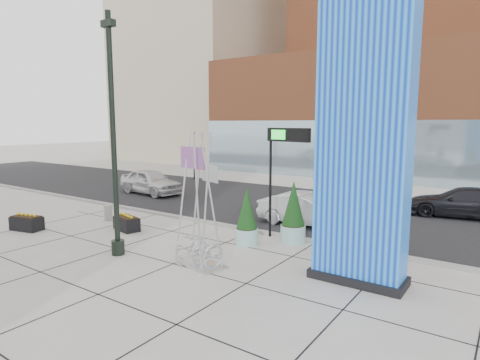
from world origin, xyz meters
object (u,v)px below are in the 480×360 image
Objects in this scene: blue_pylon at (364,132)px; public_art_sculpture at (199,230)px; car_white_west at (151,182)px; car_silver_mid at (307,210)px; lamp_post at (114,159)px; overhead_street_sign at (288,144)px; concrete_bollard at (108,213)px.

public_art_sculpture is (-4.92, -1.63, -3.34)m from blue_pylon.
car_white_west is 12.51m from car_silver_mid.
blue_pylon is at bearing -106.96° from car_white_west.
overhead_street_sign is at bearing 51.49° from lamp_post.
car_silver_mid is (8.52, 4.61, 0.37)m from concrete_bollard.
blue_pylon is at bearing 31.51° from public_art_sculpture.
lamp_post is 9.06m from car_silver_mid.
lamp_post is 1.73× the size of car_white_west.
concrete_bollard is 0.17× the size of car_silver_mid.
blue_pylon is at bearing -19.05° from overhead_street_sign.
overhead_street_sign is at bearing 13.52° from concrete_bollard.
overhead_street_sign is at bearing 89.94° from public_art_sculpture.
public_art_sculpture is 8.11m from concrete_bollard.
overhead_street_sign is (-3.90, 2.70, -0.59)m from blue_pylon.
concrete_bollard is 9.71m from overhead_street_sign.
car_silver_mid is at bearing 111.67° from overhead_street_sign.
blue_pylon is 12.19× the size of concrete_bollard.
car_silver_mid is (-4.16, 5.20, -3.77)m from blue_pylon.
lamp_post is 3.98m from public_art_sculpture.
car_white_west is at bearing 176.94° from overhead_street_sign.
blue_pylon is 1.90× the size of car_white_west.
car_white_west is (-12.65, 4.29, -3.10)m from overhead_street_sign.
blue_pylon reaches higher than overhead_street_sign.
lamp_post is 1.88× the size of public_art_sculpture.
overhead_street_sign reaches higher than car_silver_mid.
overhead_street_sign is (1.02, 4.33, 2.75)m from public_art_sculpture.
lamp_post is at bearing -33.78° from concrete_bollard.
public_art_sculpture is (3.13, 0.88, -2.31)m from lamp_post.
car_white_west is at bearing 131.84° from lamp_post.
lamp_post is 6.39m from concrete_bollard.
overhead_street_sign reaches higher than car_white_west.
public_art_sculpture is at bearing 173.29° from car_silver_mid.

